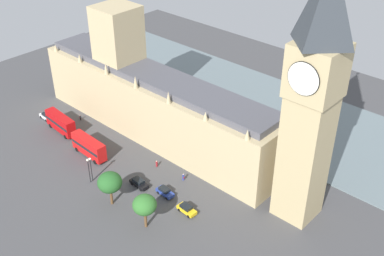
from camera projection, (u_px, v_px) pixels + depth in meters
name	position (u px, v px, depth m)	size (l,w,h in m)	color
ground_plane	(152.00, 136.00, 121.45)	(140.98, 140.98, 0.00)	#424244
river_thames	(228.00, 94.00, 140.60)	(35.99, 126.88, 0.25)	slate
parliament_building	(150.00, 99.00, 118.85)	(13.29, 70.98, 30.44)	tan
clock_tower	(313.00, 95.00, 83.41)	(8.65, 8.65, 52.01)	tan
car_white_trailing	(46.00, 116.00, 128.33)	(2.07, 4.10, 1.74)	silver
double_decker_bus_kerbside	(61.00, 123.00, 122.05)	(3.24, 10.65, 4.75)	#B20C0F
double_decker_bus_near_tower	(89.00, 146.00, 113.00)	(2.94, 10.58, 4.75)	red
car_black_leading	(139.00, 183.00, 104.17)	(2.09, 4.64, 1.74)	black
car_blue_under_trees	(165.00, 192.00, 101.66)	(1.96, 4.28, 1.74)	navy
car_yellow_cab_far_end	(187.00, 209.00, 97.04)	(2.08, 4.38, 1.74)	gold
pedestrian_by_river_gate	(80.00, 118.00, 127.89)	(0.52, 0.61, 1.52)	black
pedestrian_midblock	(157.00, 164.00, 110.35)	(0.62, 0.52, 1.59)	maroon
pedestrian_corner	(183.00, 177.00, 106.09)	(0.56, 0.65, 1.68)	navy
plane_tree_opposite_hall	(110.00, 183.00, 96.84)	(5.06, 5.06, 7.75)	brown
plane_tree_slot_10	(145.00, 205.00, 91.14)	(4.69, 4.69, 7.57)	brown
street_lamp_slot_11	(88.00, 166.00, 103.46)	(0.56, 0.56, 6.29)	black
street_lamp_slot_12	(91.00, 165.00, 103.86)	(0.56, 0.56, 6.25)	black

